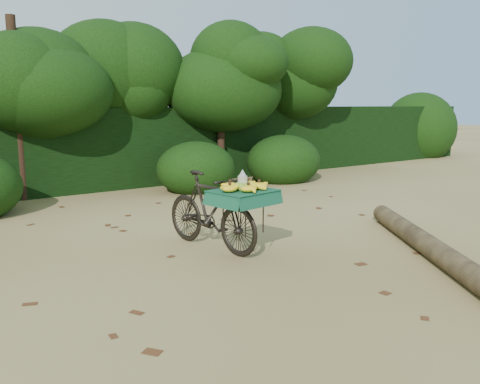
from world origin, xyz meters
TOP-DOWN VIEW (x-y plane):
  - ground at (0.00, 0.00)m, footprint 80.00×80.00m
  - vendor_bicycle at (-0.63, 0.35)m, footprint 0.87×1.82m
  - fallen_log at (1.44, -1.45)m, footprint 2.28×3.21m
  - hedge_backdrop at (0.00, 6.30)m, footprint 26.00×1.80m
  - tree_row at (-0.65, 5.50)m, footprint 14.50×2.00m
  - bush_clumps at (0.50, 4.30)m, footprint 8.80×1.70m
  - leaf_litter at (0.00, 0.65)m, footprint 7.00×7.30m

SIDE VIEW (x-z plane):
  - ground at x=0.00m, z-range 0.00..0.00m
  - leaf_litter at x=0.00m, z-range 0.00..0.01m
  - fallen_log at x=1.44m, z-range 0.00..0.27m
  - bush_clumps at x=0.50m, z-range 0.00..0.90m
  - vendor_bicycle at x=-0.63m, z-range 0.01..1.04m
  - hedge_backdrop at x=0.00m, z-range 0.00..1.80m
  - tree_row at x=-0.65m, z-range 0.00..4.00m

